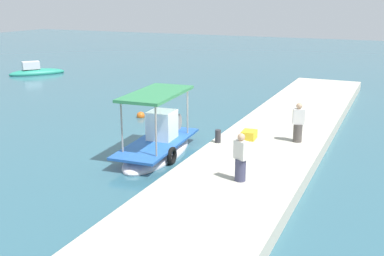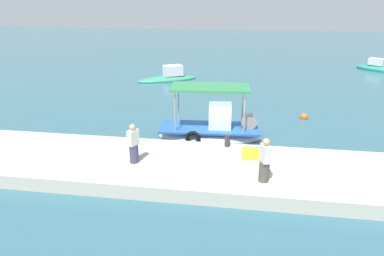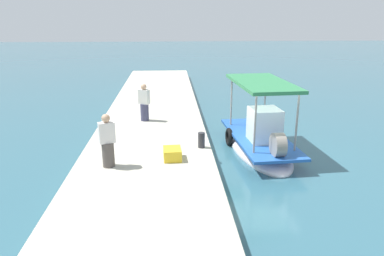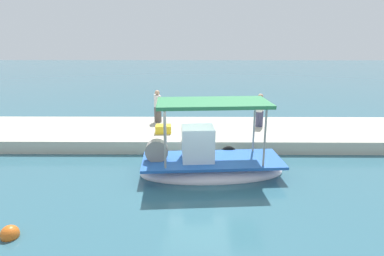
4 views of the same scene
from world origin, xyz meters
TOP-DOWN VIEW (x-y plane):
  - ground_plane at (0.00, 0.00)m, footprint 120.00×120.00m
  - dock_quay at (0.00, -4.19)m, footprint 36.00×4.40m
  - main_fishing_boat at (-0.46, -0.03)m, footprint 5.28×2.28m
  - fisherman_near_bollard at (-3.09, -4.50)m, footprint 0.48×0.52m
  - fisherman_by_crate at (1.96, -5.29)m, footprint 0.47×0.53m
  - mooring_bollard at (0.48, -2.32)m, footprint 0.24×0.24m
  - cargo_crate at (1.50, -3.34)m, footprint 0.73×0.60m

SIDE VIEW (x-z plane):
  - ground_plane at x=0.00m, z-range 0.00..0.00m
  - dock_quay at x=0.00m, z-range 0.00..0.55m
  - main_fishing_boat at x=-0.46m, z-range -1.07..1.95m
  - cargo_crate at x=1.50m, z-range 0.55..0.91m
  - mooring_bollard at x=0.48m, z-range 0.55..1.10m
  - fisherman_near_bollard at x=-3.09m, z-range 0.48..2.09m
  - fisherman_by_crate at x=1.96m, z-range 0.48..2.13m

